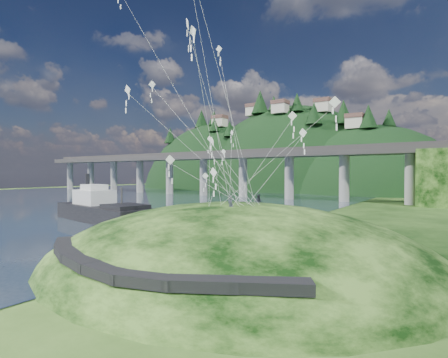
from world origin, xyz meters
The scene contains 10 objects.
ground centered at (0.00, 0.00, 0.00)m, with size 320.00×320.00×0.00m, color black.
water centered at (-72.00, 30.00, 0.01)m, with size 240.00×240.00×0.00m, color #31435B.
grass_hill centered at (8.00, 2.00, -1.50)m, with size 36.00×32.00×13.00m.
footpath centered at (7.46, -9.74, 2.08)m, with size 22.29×5.84×0.83m.
bridge centered at (-26.46, 70.07, 9.70)m, with size 160.00×11.00×15.00m.
far_ridge centered at (-43.58, 122.17, -7.44)m, with size 153.00×70.00×94.50m.
work_barge centered at (-22.57, 10.91, 1.88)m, with size 22.17×9.64×7.51m.
wooden_dock centered at (-4.37, 6.74, 0.40)m, with size 12.82×4.31×0.91m.
kite_flyers centered at (8.72, 2.55, 5.72)m, with size 0.89×5.60×1.82m.
kite_swarm centered at (5.23, 2.31, 14.29)m, with size 19.67×15.97×21.06m.
Camera 1 is at (24.07, -23.75, 7.63)m, focal length 28.00 mm.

